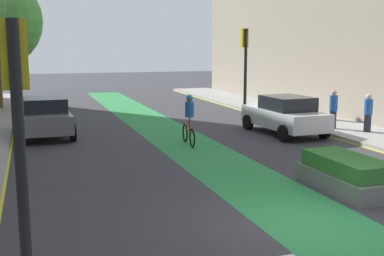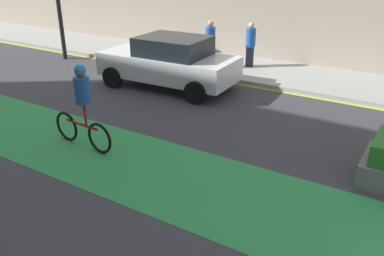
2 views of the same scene
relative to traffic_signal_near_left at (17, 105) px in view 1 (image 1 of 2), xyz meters
name	(u,v)px [view 1 (image 1 of 2)]	position (x,y,z in m)	size (l,w,h in m)	color
ground_plane	(311,225)	(5.38, 1.01, -2.75)	(120.00, 120.00, 0.00)	#38383D
bike_lane_paint	(317,224)	(5.54, 1.01, -2.75)	(2.40, 60.00, 0.01)	#2D8C47
traffic_signal_near_left	(17,105)	(0.00, 0.00, 0.00)	(0.35, 0.52, 3.91)	black
traffic_signal_far_right	(245,55)	(10.78, 15.96, 0.37)	(0.35, 0.52, 4.47)	black
car_grey_left_far	(45,116)	(0.68, 12.92, -1.95)	(2.13, 4.25, 1.57)	slate
car_white_right_far	(285,115)	(10.00, 10.30, -1.95)	(2.15, 4.27, 1.57)	silver
cyclist_in_lane	(189,119)	(5.58, 9.42, -1.78)	(0.32, 1.73, 1.86)	black
pedestrian_sidewalk_right_a	(368,113)	(13.05, 8.99, -1.83)	(0.34, 0.34, 1.52)	#262638
pedestrian_sidewalk_right_b	(333,109)	(12.17, 10.09, -1.79)	(0.34, 0.34, 1.61)	#262638
median_planter	(347,174)	(7.54, 2.82, -2.35)	(1.24, 2.68, 0.85)	slate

